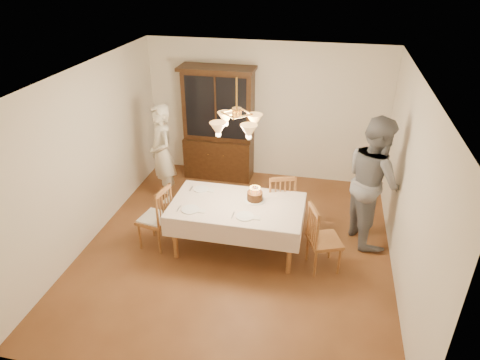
% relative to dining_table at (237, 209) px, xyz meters
% --- Properties ---
extents(ground, '(5.00, 5.00, 0.00)m').
position_rel_dining_table_xyz_m(ground, '(0.00, 0.00, -0.68)').
color(ground, brown).
rests_on(ground, ground).
extents(room_shell, '(5.00, 5.00, 5.00)m').
position_rel_dining_table_xyz_m(room_shell, '(0.00, 0.00, 0.90)').
color(room_shell, white).
rests_on(room_shell, ground).
extents(dining_table, '(1.90, 1.10, 0.76)m').
position_rel_dining_table_xyz_m(dining_table, '(0.00, 0.00, 0.00)').
color(dining_table, brown).
rests_on(dining_table, ground).
extents(china_hutch, '(1.38, 0.54, 2.16)m').
position_rel_dining_table_xyz_m(china_hutch, '(-0.86, 2.25, 0.36)').
color(china_hutch, black).
rests_on(china_hutch, ground).
extents(chair_far_side, '(0.55, 0.54, 1.00)m').
position_rel_dining_table_xyz_m(chair_far_side, '(0.54, 0.68, -0.24)').
color(chair_far_side, brown).
rests_on(chair_far_side, ground).
extents(chair_left_end, '(0.49, 0.51, 1.00)m').
position_rel_dining_table_xyz_m(chair_left_end, '(-1.21, -0.19, -0.23)').
color(chair_left_end, brown).
rests_on(chair_left_end, ground).
extents(chair_right_end, '(0.55, 0.56, 1.00)m').
position_rel_dining_table_xyz_m(chair_right_end, '(1.26, -0.20, -0.24)').
color(chair_right_end, brown).
rests_on(chair_right_end, ground).
extents(elderly_woman, '(0.74, 0.76, 1.75)m').
position_rel_dining_table_xyz_m(elderly_woman, '(-1.58, 1.16, 0.19)').
color(elderly_woman, beige).
rests_on(elderly_woman, ground).
extents(adult_in_grey, '(1.05, 1.17, 1.99)m').
position_rel_dining_table_xyz_m(adult_in_grey, '(1.90, 0.69, 0.31)').
color(adult_in_grey, slate).
rests_on(adult_in_grey, ground).
extents(birthday_cake, '(0.30, 0.30, 0.22)m').
position_rel_dining_table_xyz_m(birthday_cake, '(0.23, 0.16, 0.14)').
color(birthday_cake, white).
rests_on(birthday_cake, dining_table).
extents(place_setting_near_left, '(0.40, 0.25, 0.02)m').
position_rel_dining_table_xyz_m(place_setting_near_left, '(-0.60, -0.29, 0.08)').
color(place_setting_near_left, white).
rests_on(place_setting_near_left, dining_table).
extents(place_setting_near_right, '(0.39, 0.25, 0.02)m').
position_rel_dining_table_xyz_m(place_setting_near_right, '(0.19, -0.29, 0.08)').
color(place_setting_near_right, white).
rests_on(place_setting_near_right, dining_table).
extents(place_setting_far_left, '(0.37, 0.23, 0.02)m').
position_rel_dining_table_xyz_m(place_setting_far_left, '(-0.61, 0.30, 0.08)').
color(place_setting_far_left, white).
rests_on(place_setting_far_left, dining_table).
extents(chandelier, '(0.62, 0.62, 0.73)m').
position_rel_dining_table_xyz_m(chandelier, '(-0.00, -0.00, 1.29)').
color(chandelier, '#BF8C3F').
rests_on(chandelier, ground).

